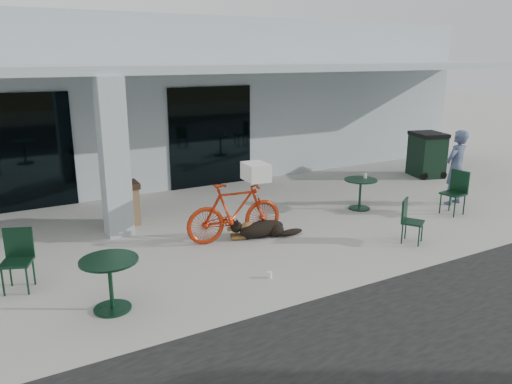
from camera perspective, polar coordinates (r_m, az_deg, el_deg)
ground at (r=8.99m, az=-2.12°, el=-7.49°), size 80.00×80.00×0.00m
building at (r=16.36m, az=-16.36°, el=10.37°), size 22.00×7.00×4.50m
storefront_glass_left at (r=12.54m, az=-26.45°, el=3.90°), size 2.80×0.06×2.70m
storefront_glass_right at (r=13.73m, az=-5.17°, el=6.29°), size 2.40×0.06×2.70m
column at (r=10.12m, az=-15.93°, el=3.76°), size 0.50×0.50×3.12m
overhang at (r=11.61m, az=-10.78°, el=13.69°), size 22.00×2.80×0.18m
bicycle at (r=9.63m, az=-2.47°, el=-2.26°), size 1.98×0.74×1.16m
laundry_basket at (r=9.60m, az=-0.02°, el=2.33°), size 0.48×0.61×0.34m
dog at (r=9.91m, az=0.68°, el=-4.12°), size 1.19×0.68×0.38m
cup_near_dog at (r=8.20m, az=1.56°, el=-9.44°), size 0.11×0.11×0.10m
cafe_table_near at (r=7.39m, az=-16.27°, el=-10.14°), size 0.86×0.86×0.76m
cafe_chair_near at (r=8.44m, az=-25.68°, el=-7.17°), size 0.57×0.59×0.95m
cafe_table_far at (r=11.91m, az=11.80°, el=-0.24°), size 0.96×0.96×0.72m
cafe_chair_far_a at (r=10.00m, az=17.51°, el=-3.24°), size 0.55×0.56×0.85m
cafe_chair_far_b at (r=12.08m, az=21.62°, el=-0.11°), size 0.54×0.50×0.99m
person at (r=12.86m, az=21.87°, el=2.61°), size 0.72×0.53×1.80m
cup_on_table at (r=11.96m, az=12.38°, el=1.82°), size 0.10×0.10×0.10m
trash_receptacle at (r=10.92m, az=-14.63°, el=-1.28°), size 0.57×0.57×0.92m
wheeled_bin at (r=15.70m, az=18.94°, el=4.09°), size 1.07×1.21×1.31m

